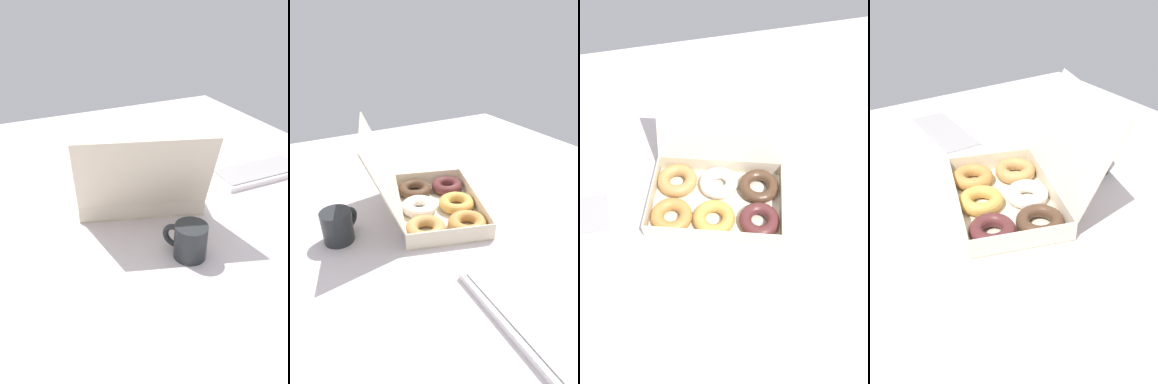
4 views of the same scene
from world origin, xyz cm
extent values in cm
cube|color=silver|center=(0.00, 0.00, -1.00)|extent=(180.00, 180.00, 2.00)
cube|color=beige|center=(-3.35, 2.45, 0.20)|extent=(44.02, 36.06, 0.40)
cube|color=beige|center=(-21.21, 8.25, 3.00)|extent=(8.28, 24.45, 5.21)
cube|color=beige|center=(14.52, -3.36, 3.00)|extent=(8.28, 24.45, 5.21)
cube|color=beige|center=(-7.24, -9.53, 3.00)|extent=(35.48, 11.86, 5.21)
cube|color=beige|center=(0.54, 14.42, 3.00)|extent=(35.48, 11.86, 5.21)
cube|color=beige|center=(2.08, 19.15, 17.48)|extent=(39.18, 21.15, 23.89)
torus|color=#BB7F3D|center=(-16.95, 0.48, 2.15)|extent=(16.25, 16.25, 3.73)
torus|color=gold|center=(-5.43, -3.55, 2.15)|extent=(15.02, 15.02, 3.62)
torus|color=#552626|center=(6.77, -7.16, 2.15)|extent=(15.52, 15.52, 3.54)
torus|color=#B38348|center=(-13.29, 12.33, 2.15)|extent=(16.90, 16.90, 3.75)
torus|color=white|center=(-1.31, 8.40, 2.15)|extent=(12.65, 12.65, 3.70)
torus|color=#4C3221|center=(10.10, 4.37, 2.15)|extent=(16.45, 16.45, 3.39)
cube|color=white|center=(-50.55, 6.05, 0.90)|extent=(35.60, 15.21, 1.80)
cube|color=#9A9696|center=(-50.55, 6.05, 2.00)|extent=(32.74, 12.79, 0.40)
cylinder|color=#24282B|center=(-3.37, 35.18, 4.80)|extent=(8.57, 8.57, 9.59)
torus|color=#24282B|center=(-0.80, 31.38, 4.80)|extent=(5.15, 6.59, 6.91)
cylinder|color=black|center=(-3.37, 35.18, 7.87)|extent=(7.54, 7.54, 0.58)
camera|label=1|loc=(40.00, 99.48, 64.36)|focal=35.00mm
camera|label=2|loc=(-76.78, 45.05, 54.22)|focal=28.00mm
camera|label=3|loc=(-16.05, -59.66, 90.93)|focal=35.00mm
camera|label=4|loc=(66.96, -39.79, 59.74)|focal=35.00mm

